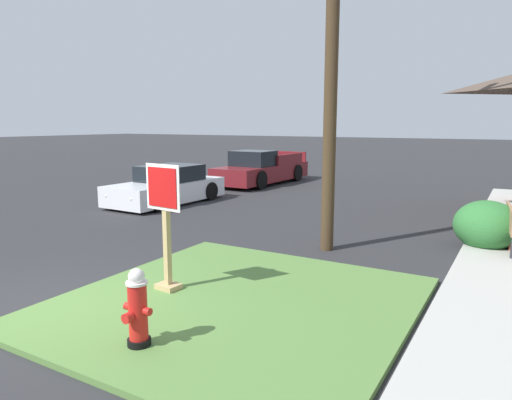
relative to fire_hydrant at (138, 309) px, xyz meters
name	(u,v)px	position (x,y,z in m)	size (l,w,h in m)	color
ground_plane	(39,309)	(-2.16, 0.22, -0.52)	(160.00, 160.00, 0.00)	#2B2B2D
grass_corner_patch	(236,303)	(0.23, 1.74, -0.48)	(4.83, 5.03, 0.08)	#567F3D
fire_hydrant	(138,309)	(0.00, 0.00, 0.00)	(0.38, 0.34, 0.93)	black
stop_sign	(166,231)	(-0.94, 1.60, 0.49)	(0.70, 0.31, 1.96)	tan
manhole_cover	(193,267)	(-1.42, 2.85, -0.51)	(0.70, 0.70, 0.02)	black
parked_sedan_white	(167,187)	(-6.50, 8.05, 0.02)	(2.00, 4.20, 1.25)	silver
pickup_truck_maroon	(261,170)	(-6.23, 13.91, 0.10)	(2.11, 5.43, 1.48)	maroon
utility_pole	(333,18)	(0.25, 5.27, 4.14)	(1.79, 0.27, 8.83)	#42301E
shrub_by_curb	(487,225)	(3.15, 6.95, 0.00)	(1.34, 1.34, 1.05)	#307134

